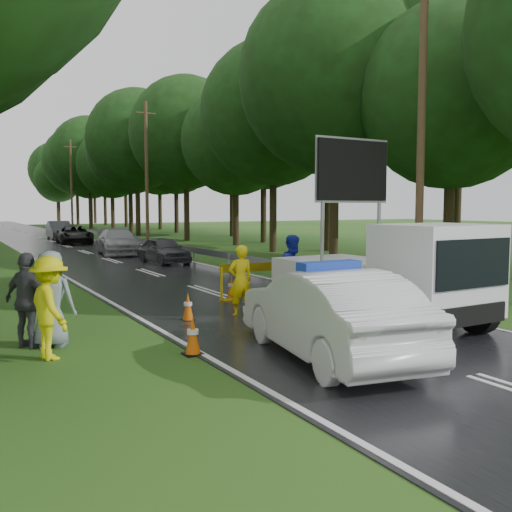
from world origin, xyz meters
TOP-DOWN VIEW (x-y plane):
  - ground at (0.00, 0.00)m, footprint 160.00×160.00m
  - road at (0.00, 30.00)m, footprint 7.00×140.00m
  - guardrail at (3.70, 29.67)m, footprint 0.12×60.06m
  - utility_pole_near at (5.20, 2.00)m, footprint 1.40×0.24m
  - utility_pole_mid at (5.20, 28.00)m, footprint 1.40×0.24m
  - utility_pole_far at (5.20, 54.00)m, footprint 1.40×0.24m
  - tree_right_near at (9.00, 2.00)m, footprint 7.92×7.92m
  - police_sedan at (-1.43, -2.44)m, footprint 2.54×5.17m
  - work_truck at (1.52, -0.85)m, footprint 2.65×5.62m
  - barrier at (0.80, 4.00)m, footprint 2.66×0.21m
  - officer at (-0.93, 2.00)m, footprint 0.69×0.48m
  - civilian at (1.33, 3.00)m, footprint 1.09×0.93m
  - bystander_left at (-5.88, 0.00)m, footprint 0.92×1.33m
  - bystander_mid at (-6.12, 1.06)m, footprint 1.03×1.17m
  - bystander_right at (-5.71, 0.95)m, footprint 1.12×1.02m
  - queue_car_first at (1.90, 15.58)m, footprint 1.80×3.89m
  - queue_car_second at (1.33, 21.58)m, footprint 2.69×5.34m
  - queue_car_third at (1.04, 32.24)m, footprint 2.57×4.99m
  - queue_car_fourth at (1.03, 38.24)m, footprint 1.79×4.71m
  - cone_near_left at (-3.50, -1.00)m, footprint 0.35×0.35m
  - cone_center at (0.03, 1.79)m, footprint 0.31×0.31m
  - cone_far at (0.05, 4.48)m, footprint 0.33×0.33m
  - cone_left_mid at (-2.37, 2.01)m, footprint 0.33×0.33m
  - cone_right at (3.50, 4.17)m, footprint 0.33×0.33m

SIDE VIEW (x-z plane):
  - ground at x=0.00m, z-range 0.00..0.00m
  - road at x=0.00m, z-range 0.00..0.02m
  - cone_center at x=0.03m, z-range -0.01..0.65m
  - cone_far at x=0.05m, z-range -0.01..0.68m
  - cone_left_mid at x=-2.37m, z-range -0.01..0.68m
  - cone_right at x=3.50m, z-range -0.01..0.69m
  - cone_near_left at x=-3.50m, z-range -0.01..0.73m
  - guardrail at x=3.70m, z-range 0.20..0.90m
  - queue_car_first at x=1.90m, z-range 0.00..1.29m
  - queue_car_third at x=1.04m, z-range 0.00..1.35m
  - queue_car_second at x=1.33m, z-range 0.00..1.49m
  - queue_car_fourth at x=1.03m, z-range 0.00..1.54m
  - police_sedan at x=-1.43m, z-range -0.08..1.72m
  - barrier at x=0.80m, z-range 0.28..1.38m
  - officer at x=-0.93m, z-range 0.00..1.80m
  - bystander_mid at x=-6.12m, z-range 0.00..1.89m
  - bystander_left at x=-5.88m, z-range 0.00..1.90m
  - bystander_right at x=-5.71m, z-range 0.00..1.92m
  - civilian at x=1.33m, z-range 0.00..1.96m
  - work_truck at x=1.52m, z-range -1.01..3.41m
  - utility_pole_near at x=5.20m, z-range 0.06..10.06m
  - utility_pole_mid at x=5.20m, z-range 0.06..10.06m
  - utility_pole_far at x=5.20m, z-range 0.06..10.06m
  - tree_right_near at x=9.00m, z-range 1.79..13.31m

